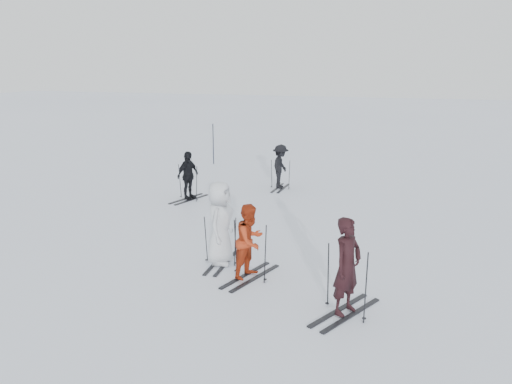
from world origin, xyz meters
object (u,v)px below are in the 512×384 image
skier_grey (220,224)px  skier_uphill_left (188,176)px  skier_red (250,242)px  piste_marker (213,144)px  skier_near_dark (347,268)px  skier_uphill_far (281,167)px

skier_grey → skier_uphill_left: skier_grey is taller
skier_red → skier_grey: bearing=77.8°
skier_grey → skier_uphill_left: size_ratio=1.18×
skier_uphill_left → skier_grey: bearing=-130.2°
skier_grey → piste_marker: bearing=20.7°
skier_red → piste_marker: bearing=44.3°
skier_near_dark → skier_grey: size_ratio=0.95×
skier_near_dark → piste_marker: piste_marker is taller
skier_grey → skier_uphill_far: bearing=1.7°
skier_grey → skier_uphill_far: skier_grey is taller
skier_near_dark → piste_marker: bearing=58.8°
skier_grey → piste_marker: (-4.82, 11.05, -0.03)m
skier_uphill_far → piste_marker: (-4.23, 3.61, 0.12)m
skier_uphill_left → skier_uphill_far: (2.59, 2.50, -0.01)m
skier_near_dark → skier_uphill_left: bearing=70.9°
skier_near_dark → skier_red: 2.44m
skier_near_dark → skier_uphill_left: (-6.32, 6.47, -0.10)m
piste_marker → skier_grey: bearing=-66.4°
skier_red → skier_uphill_far: size_ratio=1.00×
skier_grey → piste_marker: skier_grey is taller
skier_grey → skier_uphill_left: bearing=30.0°
skier_red → skier_uphill_far: skier_red is taller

